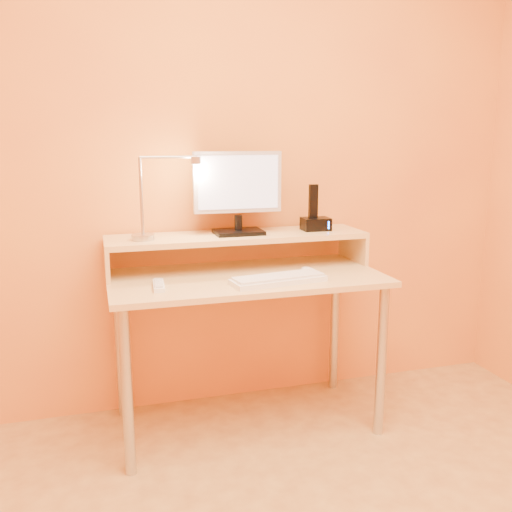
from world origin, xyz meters
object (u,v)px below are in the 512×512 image
object	(u,v)px
monitor_panel	(238,182)
mouse	(308,271)
remote_control	(159,286)
keyboard	(278,280)
lamp_base	(143,237)
phone_dock	(316,224)

from	to	relation	value
monitor_panel	mouse	bearing A→B (deg)	-38.70
remote_control	mouse	bearing A→B (deg)	7.79
keyboard	remote_control	distance (m)	0.50
mouse	monitor_panel	bearing A→B (deg)	130.92
monitor_panel	lamp_base	xyz separation A→B (m)	(-0.44, -0.04, -0.23)
monitor_panel	phone_dock	xyz separation A→B (m)	(0.38, -0.01, -0.21)
phone_dock	mouse	bearing A→B (deg)	-117.10
keyboard	remote_control	size ratio (longest dim) A/B	2.52
lamp_base	mouse	distance (m)	0.74
lamp_base	remote_control	world-z (taller)	lamp_base
remote_control	keyboard	bearing A→B (deg)	-2.74
phone_dock	mouse	xyz separation A→B (m)	(-0.12, -0.21, -0.17)
lamp_base	keyboard	size ratio (longest dim) A/B	0.25
keyboard	mouse	size ratio (longest dim) A/B	4.20
monitor_panel	mouse	distance (m)	0.51
keyboard	remote_control	xyz separation A→B (m)	(-0.49, 0.06, -0.00)
mouse	phone_dock	bearing A→B (deg)	51.98
phone_dock	lamp_base	bearing A→B (deg)	-175.53
lamp_base	phone_dock	distance (m)	0.82
lamp_base	mouse	world-z (taller)	lamp_base
keyboard	monitor_panel	bearing A→B (deg)	97.18
phone_dock	mouse	world-z (taller)	phone_dock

